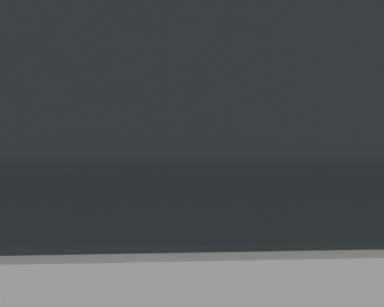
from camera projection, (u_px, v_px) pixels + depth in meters
parking_meter at (220, 164)px, 4.08m from camera, size 0.19×0.20×1.44m
pedestrian_at_meter at (116, 173)px, 4.24m from camera, size 0.71×0.45×1.75m
parked_sedan_white at (202, 298)px, 2.10m from camera, size 4.65×1.92×1.76m
background_railing at (174, 197)px, 5.85m from camera, size 24.06×0.06×1.06m
backdrop_wall at (161, 146)px, 7.96m from camera, size 32.00×0.50×2.66m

